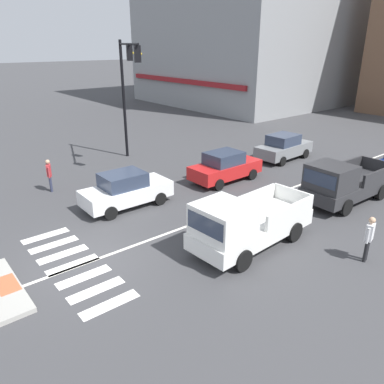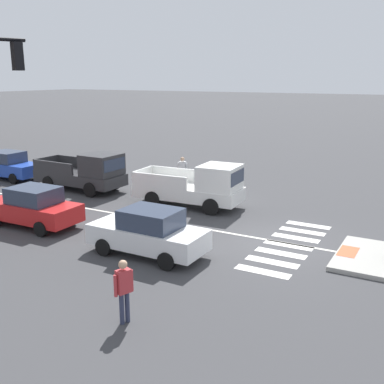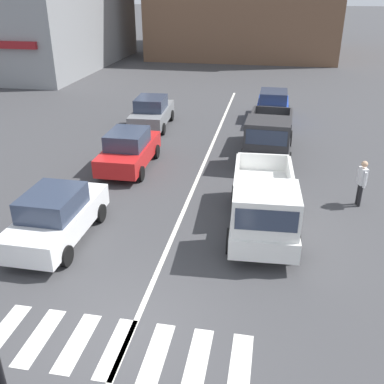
% 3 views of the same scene
% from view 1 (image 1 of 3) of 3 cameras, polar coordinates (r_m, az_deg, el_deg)
% --- Properties ---
extents(ground_plane, '(300.00, 300.00, 0.00)m').
position_cam_1_polar(ground_plane, '(13.78, -15.82, -9.96)').
color(ground_plane, '#3D3D3F').
extents(tactile_pad_front, '(1.10, 0.60, 0.01)m').
position_cam_1_polar(tactile_pad_front, '(13.14, -26.33, -12.47)').
color(tactile_pad_front, '#DB5B38').
rests_on(tactile_pad_front, traffic_island).
extents(crosswalk_stripe_a, '(0.44, 1.80, 0.01)m').
position_cam_1_polar(crosswalk_stripe_a, '(15.89, -21.39, -6.21)').
color(crosswalk_stripe_a, silver).
rests_on(crosswalk_stripe_a, ground).
extents(crosswalk_stripe_b, '(0.44, 1.80, 0.01)m').
position_cam_1_polar(crosswalk_stripe_b, '(15.13, -20.28, -7.51)').
color(crosswalk_stripe_b, silver).
rests_on(crosswalk_stripe_b, ground).
extents(crosswalk_stripe_c, '(0.44, 1.80, 0.01)m').
position_cam_1_polar(crosswalk_stripe_c, '(14.37, -19.05, -8.94)').
color(crosswalk_stripe_c, silver).
rests_on(crosswalk_stripe_c, ground).
extents(crosswalk_stripe_d, '(0.44, 1.80, 0.01)m').
position_cam_1_polar(crosswalk_stripe_d, '(13.64, -17.67, -10.52)').
color(crosswalk_stripe_d, silver).
rests_on(crosswalk_stripe_d, ground).
extents(crosswalk_stripe_e, '(0.44, 1.80, 0.01)m').
position_cam_1_polar(crosswalk_stripe_e, '(12.93, -16.12, -12.27)').
color(crosswalk_stripe_e, silver).
rests_on(crosswalk_stripe_e, ground).
extents(crosswalk_stripe_f, '(0.44, 1.80, 0.01)m').
position_cam_1_polar(crosswalk_stripe_f, '(12.23, -14.37, -14.21)').
color(crosswalk_stripe_f, silver).
rests_on(crosswalk_stripe_f, ground).
extents(crosswalk_stripe_g, '(0.44, 1.80, 0.01)m').
position_cam_1_polar(crosswalk_stripe_g, '(11.57, -12.37, -16.37)').
color(crosswalk_stripe_g, silver).
rests_on(crosswalk_stripe_g, ground).
extents(lane_centre_line, '(0.14, 28.00, 0.01)m').
position_cam_1_polar(lane_centre_line, '(19.25, 12.52, -0.29)').
color(lane_centre_line, silver).
rests_on(lane_centre_line, ground).
extents(traffic_light_mast, '(4.98, 1.91, 7.24)m').
position_cam_1_polar(traffic_light_mast, '(23.21, -9.86, 16.36)').
color(traffic_light_mast, black).
rests_on(traffic_light_mast, ground).
extents(building_corner_left, '(22.25, 20.14, 20.32)m').
position_cam_1_polar(building_corner_left, '(50.18, 8.37, 25.09)').
color(building_corner_left, gray).
rests_on(building_corner_left, ground).
extents(car_red_westbound_far, '(1.88, 4.12, 1.64)m').
position_cam_1_polar(car_red_westbound_far, '(20.44, 5.05, 3.87)').
color(car_red_westbound_far, red).
rests_on(car_red_westbound_far, ground).
extents(car_white_westbound_near, '(1.87, 4.11, 1.64)m').
position_cam_1_polar(car_white_westbound_near, '(17.37, -10.03, 0.33)').
color(car_white_westbound_near, white).
rests_on(car_white_westbound_near, ground).
extents(car_grey_westbound_distant, '(2.00, 4.18, 1.64)m').
position_cam_1_polar(car_grey_westbound_distant, '(25.01, 13.77, 6.65)').
color(car_grey_westbound_distant, slate).
rests_on(car_grey_westbound_distant, ground).
extents(pickup_truck_white_eastbound_mid, '(2.26, 5.19, 2.08)m').
position_cam_1_polar(pickup_truck_white_eastbound_mid, '(13.64, 7.95, -4.93)').
color(pickup_truck_white_eastbound_mid, white).
rests_on(pickup_truck_white_eastbound_mid, ground).
extents(pickup_truck_charcoal_eastbound_far, '(2.19, 5.16, 2.08)m').
position_cam_1_polar(pickup_truck_charcoal_eastbound_far, '(18.79, 22.03, 1.23)').
color(pickup_truck_charcoal_eastbound_far, '#2D2D30').
rests_on(pickup_truck_charcoal_eastbound_far, ground).
extents(pedestrian_at_curb_left, '(0.52, 0.33, 1.67)m').
position_cam_1_polar(pedestrian_at_curb_left, '(20.15, -20.90, 2.73)').
color(pedestrian_at_curb_left, '#2D334C').
rests_on(pedestrian_at_curb_left, ground).
extents(pedestrian_waiting_far_side, '(0.30, 0.54, 1.67)m').
position_cam_1_polar(pedestrian_waiting_far_side, '(14.10, 25.34, -6.02)').
color(pedestrian_waiting_far_side, black).
rests_on(pedestrian_waiting_far_side, ground).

